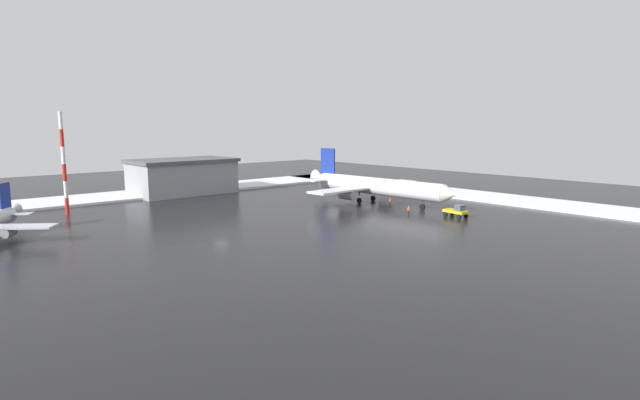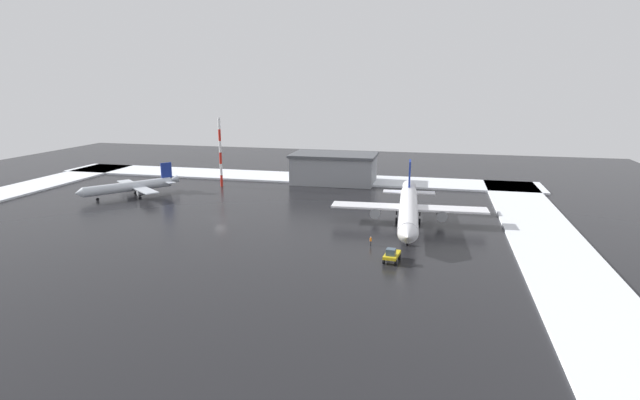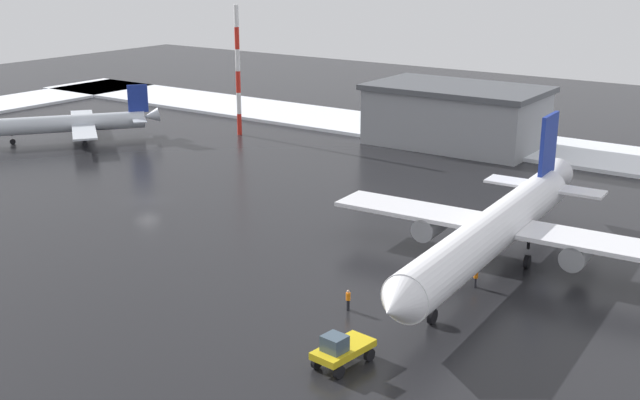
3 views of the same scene
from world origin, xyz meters
The scene contains 9 objects.
ground_plane centered at (0.00, 0.00, 0.00)m, with size 240.00×240.00×0.00m, color black.
snow_bank_far centered at (0.00, -50.00, 0.26)m, with size 152.00×16.00×0.52m, color white.
snow_bank_left centered at (-67.00, 0.00, 0.26)m, with size 14.00×116.00×0.52m, color white.
airplane_foreground_jet centered at (-40.78, -2.91, 3.87)m, with size 32.69×39.43×11.71m.
pushback_tug centered at (-39.46, 19.04, 1.28)m, with size 2.75×4.82×2.50m.
ground_crew_by_nose_gear centered at (-41.18, 1.29, 0.97)m, with size 0.36×0.36×1.71m.
ground_crew_near_tug centered at (-34.92, 11.27, 0.97)m, with size 0.36×0.36×1.71m.
antenna_mast centered at (14.41, -32.84, 9.89)m, with size 0.70×0.70×19.78m.
cargo_hangar centered at (-16.17, -45.61, 4.44)m, with size 25.15×15.26×8.80m.
Camera 1 is at (41.08, 70.87, 17.36)m, focal length 28.00 mm.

